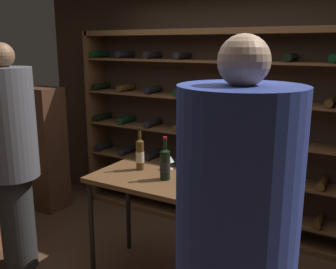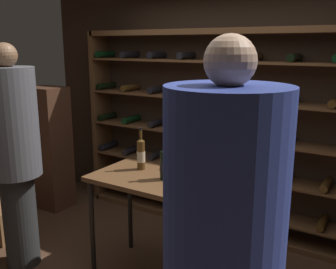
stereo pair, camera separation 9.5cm
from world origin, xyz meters
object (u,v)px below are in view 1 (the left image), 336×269
at_px(tasting_table, 171,192).
at_px(wine_glass_stemmed_left, 169,159).
at_px(wine_bottle_amber_reserve, 140,154).
at_px(wine_glass_stemmed_right, 248,176).
at_px(wine_rack, 211,131).
at_px(person_guest_plum_blouse, 11,149).
at_px(display_cabinet, 45,149).
at_px(wine_bottle_gold_foil, 165,164).
at_px(person_bystander_red_print, 235,263).

bearing_deg(tasting_table, wine_glass_stemmed_left, 123.06).
bearing_deg(wine_bottle_amber_reserve, wine_glass_stemmed_right, 1.83).
bearing_deg(wine_glass_stemmed_left, tasting_table, -56.94).
bearing_deg(tasting_table, wine_glass_stemmed_right, 13.70).
relative_size(wine_rack, person_guest_plum_blouse, 1.65).
relative_size(display_cabinet, wine_bottle_amber_reserve, 3.98).
distance_m(tasting_table, person_guest_plum_blouse, 1.44).
xyz_separation_m(wine_rack, wine_glass_stemmed_right, (0.77, -1.04, -0.06)).
height_order(wine_bottle_amber_reserve, wine_glass_stemmed_right, wine_bottle_amber_reserve).
relative_size(wine_rack, wine_bottle_gold_foil, 9.26).
height_order(person_guest_plum_blouse, person_bystander_red_print, person_bystander_red_print).
relative_size(person_bystander_red_print, wine_bottle_amber_reserve, 5.39).
bearing_deg(wine_bottle_gold_foil, person_bystander_red_print, -49.14).
distance_m(display_cabinet, wine_glass_stemmed_right, 2.76).
relative_size(person_guest_plum_blouse, person_bystander_red_print, 0.99).
distance_m(wine_rack, wine_glass_stemmed_left, 0.94).
xyz_separation_m(wine_rack, wine_bottle_gold_foil, (0.11, -1.18, -0.03)).
height_order(person_bystander_red_print, wine_bottle_gold_foil, person_bystander_red_print).
bearing_deg(wine_rack, wine_bottle_gold_foil, -84.55).
bearing_deg(wine_glass_stemmed_left, wine_bottle_gold_foil, -67.91).
bearing_deg(wine_glass_stemmed_left, display_cabinet, 170.37).
relative_size(wine_rack, tasting_table, 2.41).
bearing_deg(wine_bottle_gold_foil, display_cabinet, 164.28).
distance_m(wine_rack, wine_glass_stemmed_right, 1.30).
xyz_separation_m(tasting_table, person_bystander_red_print, (0.99, -1.21, 0.31)).
bearing_deg(wine_bottle_amber_reserve, display_cabinet, 164.85).
bearing_deg(wine_rack, person_guest_plum_blouse, -124.32).
height_order(tasting_table, person_bystander_red_print, person_bystander_red_print).
xyz_separation_m(tasting_table, wine_bottle_amber_reserve, (-0.38, 0.11, 0.24)).
relative_size(wine_rack, wine_bottle_amber_reserve, 8.81).
xyz_separation_m(wine_bottle_amber_reserve, wine_glass_stemmed_left, (0.22, 0.14, -0.05)).
relative_size(wine_bottle_gold_foil, wine_glass_stemmed_left, 2.69).
distance_m(person_bystander_red_print, wine_glass_stemmed_right, 1.41).
bearing_deg(wine_glass_stemmed_left, person_guest_plum_blouse, -147.38).
relative_size(person_bystander_red_print, wine_glass_stemmed_left, 15.25).
relative_size(wine_rack, wine_glass_stemmed_left, 24.92).
bearing_deg(tasting_table, person_guest_plum_blouse, -159.62).
bearing_deg(wine_bottle_amber_reserve, person_bystander_red_print, -43.97).
distance_m(person_guest_plum_blouse, wine_bottle_gold_foil, 1.35).
xyz_separation_m(wine_rack, display_cabinet, (-1.94, -0.61, -0.33)).
distance_m(tasting_table, person_bystander_red_print, 1.59).
xyz_separation_m(display_cabinet, wine_glass_stemmed_left, (1.95, -0.33, 0.26)).
distance_m(wine_glass_stemmed_right, wine_glass_stemmed_left, 0.76).
bearing_deg(wine_bottle_gold_foil, person_guest_plum_blouse, -158.52).
xyz_separation_m(wine_glass_stemmed_right, wine_glass_stemmed_left, (-0.75, 0.11, -0.01)).
distance_m(person_bystander_red_print, wine_bottle_gold_foil, 1.61).
distance_m(wine_rack, person_bystander_red_print, 2.66).
bearing_deg(display_cabinet, tasting_table, -15.38).
xyz_separation_m(person_bystander_red_print, wine_bottle_amber_reserve, (-1.37, 1.32, -0.07)).
height_order(wine_rack, wine_glass_stemmed_right, wine_rack).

